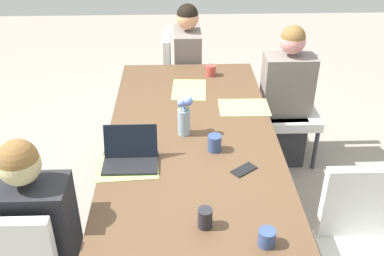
{
  "coord_description": "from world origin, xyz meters",
  "views": [
    {
      "loc": [
        -2.47,
        0.08,
        2.28
      ],
      "look_at": [
        0.0,
        0.0,
        0.78
      ],
      "focal_mm": 41.86,
      "sensor_mm": 36.0,
      "label": 1
    }
  ],
  "objects": [
    {
      "name": "coffee_mug_centre_left",
      "position": [
        -0.85,
        -0.03,
        0.78
      ],
      "size": [
        0.07,
        0.07,
        0.1
      ],
      "primitive_type": "cylinder",
      "color": "#232328",
      "rests_on": "dining_table"
    },
    {
      "name": "coffee_mug_near_left",
      "position": [
        -0.98,
        -0.31,
        0.77
      ],
      "size": [
        0.08,
        0.08,
        0.08
      ],
      "primitive_type": "cylinder",
      "color": "#33477A",
      "rests_on": "dining_table"
    },
    {
      "name": "placemat_far_left_near",
      "position": [
        -0.35,
        0.39,
        0.73
      ],
      "size": [
        0.29,
        0.38,
        0.0
      ],
      "primitive_type": "cube",
      "rotation": [
        0.0,
        0.0,
        -1.49
      ],
      "color": "#9EBC66",
      "rests_on": "dining_table"
    },
    {
      "name": "ground_plane",
      "position": [
        0.0,
        0.0,
        0.0
      ],
      "size": [
        10.0,
        10.0,
        0.0
      ],
      "primitive_type": "plane",
      "color": "gray"
    },
    {
      "name": "placemat_head_right_left_mid",
      "position": [
        0.65,
        -0.0,
        0.73
      ],
      "size": [
        0.38,
        0.28,
        0.0
      ],
      "primitive_type": "cube",
      "rotation": [
        0.0,
        0.0,
        3.08
      ],
      "color": "#9EBC66",
      "rests_on": "dining_table"
    },
    {
      "name": "laptop_far_left_near",
      "position": [
        -0.3,
        0.37,
        0.78
      ],
      "size": [
        0.22,
        0.32,
        0.21
      ],
      "color": "black",
      "rests_on": "dining_table"
    },
    {
      "name": "flower_vase",
      "position": [
        0.01,
        0.05,
        0.86
      ],
      "size": [
        0.1,
        0.1,
        0.28
      ],
      "color": "#8EA8B7",
      "rests_on": "dining_table"
    },
    {
      "name": "person_head_right_left_mid",
      "position": [
        1.39,
        -0.01,
        0.53
      ],
      "size": [
        0.4,
        0.36,
        1.19
      ],
      "color": "#2D2D33",
      "rests_on": "ground_plane"
    },
    {
      "name": "person_near_left_far",
      "position": [
        0.79,
        -0.8,
        0.53
      ],
      "size": [
        0.36,
        0.4,
        1.19
      ],
      "color": "#2D2D33",
      "rests_on": "ground_plane"
    },
    {
      "name": "chair_near_left_far",
      "position": [
        0.86,
        -0.86,
        0.5
      ],
      "size": [
        0.44,
        0.44,
        0.9
      ],
      "color": "silver",
      "rests_on": "ground_plane"
    },
    {
      "name": "placemat_near_left_far",
      "position": [
        0.35,
        -0.39,
        0.73
      ],
      "size": [
        0.27,
        0.36,
        0.0
      ],
      "primitive_type": "cube",
      "rotation": [
        0.0,
        0.0,
        1.55
      ],
      "color": "#9EBC66",
      "rests_on": "dining_table"
    },
    {
      "name": "coffee_mug_near_right",
      "position": [
        -0.18,
        -0.13,
        0.78
      ],
      "size": [
        0.08,
        0.08,
        0.1
      ],
      "primitive_type": "cylinder",
      "color": "#33477A",
      "rests_on": "dining_table"
    },
    {
      "name": "chair_head_right_left_mid",
      "position": [
        1.45,
        0.07,
        0.5
      ],
      "size": [
        0.44,
        0.44,
        0.9
      ],
      "color": "silver",
      "rests_on": "ground_plane"
    },
    {
      "name": "phone_black",
      "position": [
        -0.4,
        -0.29,
        0.74
      ],
      "size": [
        0.15,
        0.16,
        0.01
      ],
      "primitive_type": "cube",
      "rotation": [
        0.0,
        0.0,
        2.22
      ],
      "color": "black",
      "rests_on": "dining_table"
    },
    {
      "name": "coffee_mug_centre_right",
      "position": [
        0.92,
        -0.18,
        0.78
      ],
      "size": [
        0.08,
        0.08,
        0.09
      ],
      "primitive_type": "cylinder",
      "color": "#AD3D38",
      "rests_on": "dining_table"
    },
    {
      "name": "chair_near_right_mid",
      "position": [
        -0.75,
        -0.89,
        0.5
      ],
      "size": [
        0.44,
        0.44,
        0.9
      ],
      "color": "silver",
      "rests_on": "ground_plane"
    },
    {
      "name": "person_far_left_near",
      "position": [
        -0.77,
        0.82,
        0.53
      ],
      "size": [
        0.36,
        0.4,
        1.19
      ],
      "color": "#2D2D33",
      "rests_on": "ground_plane"
    },
    {
      "name": "dining_table",
      "position": [
        0.0,
        0.0,
        0.67
      ],
      "size": [
        2.31,
        1.1,
        0.73
      ],
      "color": "brown",
      "rests_on": "ground_plane"
    }
  ]
}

